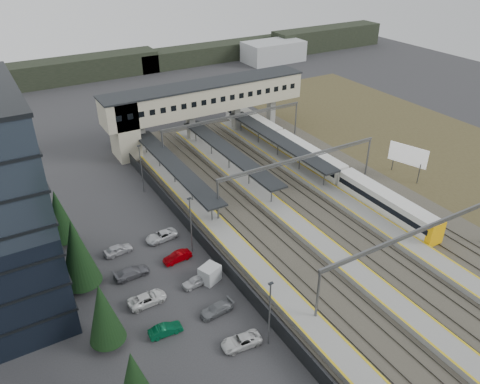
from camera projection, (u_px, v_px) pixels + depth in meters
ground at (287, 274)px, 57.13m from camera, size 220.00×220.00×0.00m
conifer_row at (115, 336)px, 42.19m from camera, size 4.42×49.82×9.50m
car_park at (210, 346)px, 46.60m from camera, size 10.45×44.55×1.27m
lampposts at (224, 261)px, 52.39m from camera, size 0.50×53.25×8.07m
fence at (221, 262)px, 57.52m from camera, size 0.08×90.00×2.00m
relay_cabin_far at (210, 274)px, 55.54m from camera, size 2.80×2.60×2.07m
rail_corridor at (321, 230)px, 64.81m from camera, size 34.00×90.00×0.92m
canopies at (229, 152)px, 78.41m from camera, size 23.10×30.00×3.28m
footbridge at (193, 102)px, 87.93m from camera, size 40.40×6.40×11.20m
gantries at (350, 196)px, 61.63m from camera, size 28.40×62.28×7.17m
train at (309, 157)px, 81.24m from camera, size 2.63×54.93×3.31m
billboard at (408, 156)px, 77.08m from camera, size 2.30×6.24×5.67m
treeline_far at (170, 59)px, 135.05m from camera, size 170.00×19.00×7.00m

